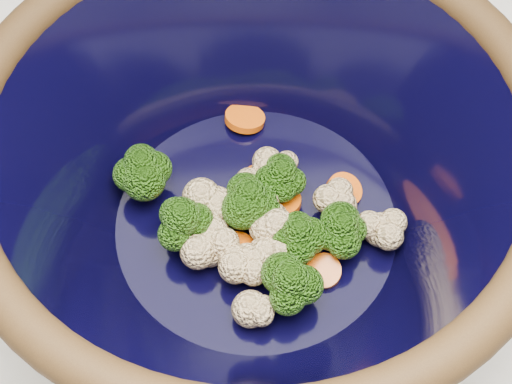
% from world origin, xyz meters
% --- Properties ---
extents(counter, '(1.20, 1.20, 0.90)m').
position_xyz_m(counter, '(0.00, 0.00, 0.45)').
color(counter, silver).
rests_on(counter, ground).
extents(mixing_bowl, '(0.38, 0.38, 0.17)m').
position_xyz_m(mixing_bowl, '(-0.12, -0.08, 0.99)').
color(mixing_bowl, black).
rests_on(mixing_bowl, counter).
extents(vegetable_pile, '(0.21, 0.20, 0.05)m').
position_xyz_m(vegetable_pile, '(-0.12, -0.09, 0.96)').
color(vegetable_pile, '#608442').
rests_on(vegetable_pile, mixing_bowl).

